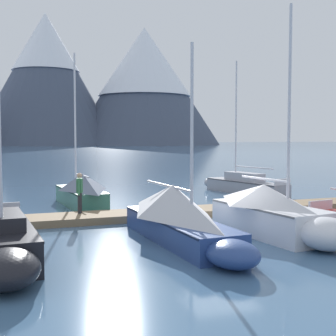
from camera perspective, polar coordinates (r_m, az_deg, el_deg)
The scene contains 10 objects.
ground_plane at distance 16.88m, azimuth 6.28°, elevation -8.06°, with size 700.00×700.00×0.00m, color #426689.
mountain_central_massif at distance 234.21m, azimuth -14.82°, elevation 10.90°, with size 69.20×69.20×63.39m.
mountain_shoulder_ridge at distance 238.20m, azimuth -2.91°, elevation 10.54°, with size 76.30×76.30×59.07m.
dock at distance 20.51m, azimuth 1.71°, elevation -5.53°, with size 22.40×2.84×0.30m.
sailboat_second_berth at distance 13.42m, azimuth -19.93°, elevation -8.82°, with size 2.25×6.34×8.25m.
sailboat_mid_dock_port at distance 23.97m, azimuth -10.85°, elevation -2.67°, with size 2.24×6.35×7.83m.
sailboat_mid_dock_starboard at distance 15.32m, azimuth 1.46°, elevation -5.94°, with size 2.27×7.63×6.36m.
sailboat_far_berth at distance 16.54m, azimuth 13.15°, elevation -5.44°, with size 2.72×6.01×7.82m.
sailboat_end_of_dock at distance 29.30m, azimuth 9.08°, elevation -2.00°, with size 2.96×7.16×8.27m.
person_on_dock at distance 19.65m, azimuth -10.85°, elevation -2.71°, with size 0.31×0.57×1.69m.
Camera 1 is at (-6.74, -15.09, 3.44)m, focal length 49.38 mm.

